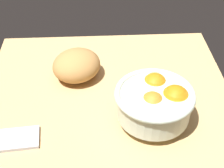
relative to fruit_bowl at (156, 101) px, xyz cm
name	(u,v)px	position (x,y,z in cm)	size (l,w,h in cm)	color
ground_plane	(108,96)	(-12.45, 12.26, -8.27)	(75.75, 65.85, 3.00)	tan
fruit_bowl	(156,101)	(0.00, 0.00, 0.00)	(21.49, 21.49, 11.63)	silver
bread_loaf	(77,65)	(-22.00, 20.38, -2.14)	(15.58, 14.28, 9.24)	#B48045
napkin_folded	(14,139)	(-38.02, -5.94, -6.25)	(13.21, 7.43, 1.03)	#BABBC4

